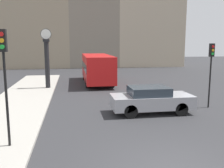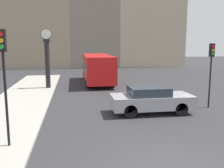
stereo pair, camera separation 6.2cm
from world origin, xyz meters
name	(u,v)px [view 2 (the right image)]	position (x,y,z in m)	size (l,w,h in m)	color
sidewalk_corner	(23,99)	(-6.16, 10.42, 0.06)	(3.71, 24.84, 0.13)	#A39E93
building_row	(91,24)	(0.19, 33.82, 6.83)	(30.18, 5.00, 14.30)	gray
sedan_car	(151,99)	(1.37, 6.16, 0.75)	(4.39, 1.82, 1.46)	#9E9EA3
bus_distant	(97,67)	(-0.49, 17.00, 1.53)	(2.48, 8.15, 2.67)	red
traffic_light_near	(4,64)	(-5.13, 2.40, 3.06)	(0.26, 0.24, 4.12)	black
traffic_light_far	(211,62)	(5.13, 6.76, 2.70)	(0.26, 0.24, 3.77)	black
street_clock	(47,60)	(-4.85, 14.41, 2.42)	(0.86, 0.49, 4.81)	black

